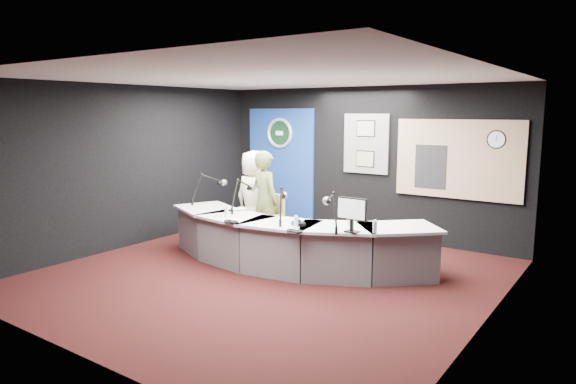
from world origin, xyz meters
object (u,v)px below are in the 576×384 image
Objects in this scene: broadcast_desk at (287,242)px; armchair_left at (255,217)px; armchair_right at (265,224)px; person_man at (254,198)px; person_woman at (265,201)px.

broadcast_desk is 1.41m from armchair_left.
broadcast_desk is at bearing -30.03° from armchair_left.
person_man reaches higher than armchair_right.
person_woman reaches higher than person_man.
person_man is 0.46m from person_woman.
armchair_right is at bearing -27.39° from armchair_left.
armchair_right is 0.54× the size of person_woman.
person_man is at bearing 0.00° from armchair_left.
armchair_left is at bearing -0.00° from person_man.
armchair_left is 1.09× the size of armchair_right.
broadcast_desk is at bearing 150.35° from person_man.
broadcast_desk is 4.46× the size of armchair_left.
armchair_left is 0.33m from person_man.
person_woman is at bearing 0.00° from armchair_right.
broadcast_desk is 4.86× the size of armchair_right.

